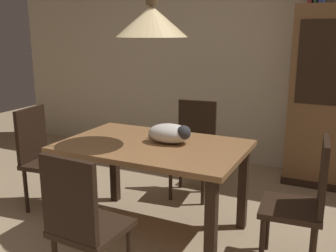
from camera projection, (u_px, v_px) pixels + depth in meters
back_wall at (237, 43)px, 4.58m from camera, size 6.40×0.10×2.90m
dining_table at (153, 156)px, 3.00m from camera, size 1.40×0.90×0.75m
chair_far_back at (194, 144)px, 3.80m from camera, size 0.44×0.44×0.93m
chair_left_side at (42, 154)px, 3.50m from camera, size 0.44×0.44×0.93m
chair_near_front at (83, 221)px, 2.26m from camera, size 0.42×0.42×0.93m
chair_right_side at (304, 199)px, 2.56m from camera, size 0.43×0.43×0.93m
cat_sleeping at (171, 133)px, 2.98m from camera, size 0.39×0.26×0.16m
pendant_lamp at (152, 21)px, 2.75m from camera, size 0.52×0.52×1.30m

